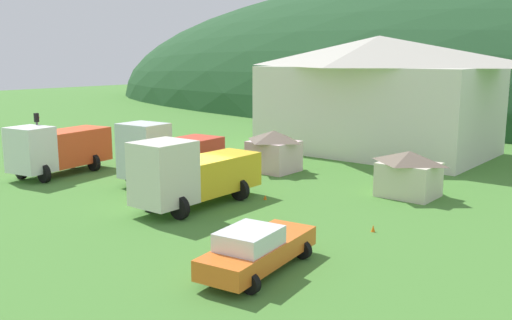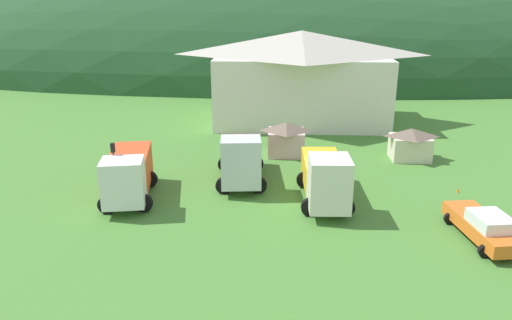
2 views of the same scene
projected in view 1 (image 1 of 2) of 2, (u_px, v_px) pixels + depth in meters
name	position (u px, v px, depth m)	size (l,w,h in m)	color
ground_plane	(201.00, 203.00, 28.31)	(200.00, 200.00, 0.00)	#477F33
depot_building	(377.00, 93.00, 42.83)	(17.73, 11.28, 8.91)	white
play_shed_cream	(409.00, 173.00, 29.47)	(3.11, 2.61, 2.46)	beige
play_shed_pink	(274.00, 150.00, 35.92)	(3.06, 2.80, 2.67)	beige
heavy_rig_white	(58.00, 148.00, 34.78)	(3.78, 6.84, 3.26)	white
tow_truck_silver	(167.00, 153.00, 32.99)	(3.62, 7.07, 3.67)	silver
heavy_rig_striped	(191.00, 173.00, 27.21)	(3.20, 7.34, 3.52)	silver
service_pickup_orange	(257.00, 249.00, 19.18)	(2.72, 5.54, 1.66)	orange
traffic_light_west	(38.00, 138.00, 34.13)	(0.20, 0.32, 3.96)	#4C4C51
traffic_cone_near_pickup	(373.00, 232.00, 23.70)	(0.36, 0.36, 0.60)	orange
traffic_cone_mid_row	(265.00, 200.00, 29.02)	(0.36, 0.36, 0.52)	orange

